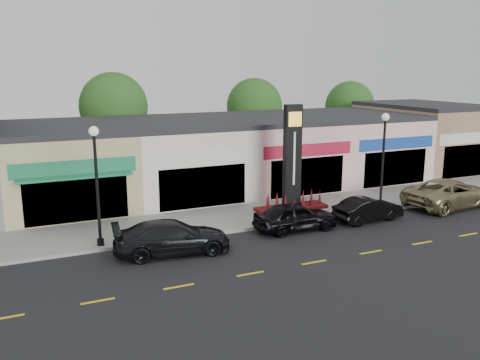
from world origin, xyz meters
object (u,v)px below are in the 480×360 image
at_px(lamp_east_near, 383,151).
at_px(pylon_sign, 292,173).
at_px(car_black_sedan, 295,217).
at_px(car_black_conv, 368,209).
at_px(car_gold_suv, 450,193).
at_px(lamp_west_near, 96,174).
at_px(car_dark_sedan, 172,237).

height_order(lamp_east_near, pylon_sign, pylon_sign).
height_order(pylon_sign, car_black_sedan, pylon_sign).
height_order(car_black_conv, car_gold_suv, car_gold_suv).
relative_size(lamp_west_near, car_black_sedan, 1.27).
bearing_deg(car_dark_sedan, car_gold_suv, -80.25).
distance_m(car_dark_sedan, car_gold_suv, 17.38).
xyz_separation_m(lamp_east_near, pylon_sign, (-5.00, 1.70, -1.20)).
bearing_deg(car_dark_sedan, lamp_east_near, -74.33).
distance_m(car_black_sedan, car_gold_suv, 10.71).
bearing_deg(lamp_west_near, car_dark_sedan, -34.89).
xyz_separation_m(car_black_sedan, car_black_conv, (4.43, -0.17, -0.08)).
bearing_deg(car_black_conv, car_black_sedan, 83.35).
xyz_separation_m(pylon_sign, car_dark_sedan, (-8.18, -3.66, -1.53)).
bearing_deg(car_black_sedan, lamp_east_near, -76.62).
bearing_deg(car_black_conv, car_gold_suv, -91.30).
height_order(lamp_west_near, car_dark_sedan, lamp_west_near).
xyz_separation_m(car_black_sedan, car_gold_suv, (10.71, 0.18, 0.11)).
height_order(pylon_sign, car_gold_suv, pylon_sign).
distance_m(lamp_west_near, car_black_conv, 14.27).
relative_size(car_black_conv, car_gold_suv, 0.66).
distance_m(car_black_sedan, car_black_conv, 4.43).
bearing_deg(car_dark_sedan, car_black_sedan, -77.66).
bearing_deg(pylon_sign, car_black_conv, -48.05).
distance_m(car_dark_sedan, car_black_sedan, 6.68).
bearing_deg(car_gold_suv, pylon_sign, 67.01).
relative_size(lamp_west_near, car_gold_suv, 0.91).
distance_m(lamp_east_near, car_black_conv, 3.84).
bearing_deg(car_black_sedan, lamp_west_near, 83.34).
distance_m(car_black_conv, car_gold_suv, 6.29).
bearing_deg(lamp_west_near, car_gold_suv, -3.37).
xyz_separation_m(lamp_west_near, car_gold_suv, (20.19, -1.19, -2.64)).
height_order(pylon_sign, car_dark_sedan, pylon_sign).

